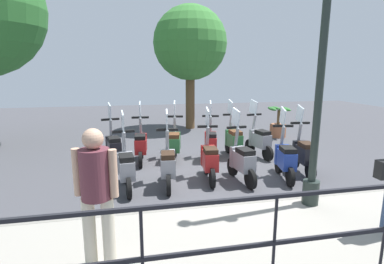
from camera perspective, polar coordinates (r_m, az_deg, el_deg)
ground_plane at (r=7.20m, az=4.26°, el=-7.19°), size 28.00×28.00×0.00m
promenade_walkway at (r=4.49m, az=15.97°, el=-18.91°), size 2.20×20.00×0.15m
fence_railing at (r=3.33m, az=25.36°, el=-14.95°), size 0.04×16.03×1.07m
lamp_post_near at (r=5.04m, az=23.13°, el=7.81°), size 0.26×0.90×4.32m
pedestrian_distant at (r=3.42m, az=-17.78°, el=-10.25°), size 0.40×0.47×1.59m
tree_distant at (r=12.06m, az=-0.37°, el=16.46°), size 2.85×2.85×4.78m
potted_palm at (r=10.98m, az=16.08°, el=1.38°), size 1.06×0.66×1.05m
scooter_near_0 at (r=7.24m, az=20.44°, el=-3.81°), size 1.23×0.44×1.54m
scooter_near_1 at (r=6.73m, az=17.30°, el=-4.75°), size 1.22×0.49×1.54m
scooter_near_2 at (r=6.37m, az=9.42°, el=-5.28°), size 1.23×0.44×1.54m
scooter_near_3 at (r=6.37m, az=3.30°, el=-5.13°), size 1.23×0.44×1.54m
scooter_near_4 at (r=6.04m, az=-4.62°, el=-6.11°), size 1.23×0.44×1.54m
scooter_near_5 at (r=6.00m, az=-12.44°, el=-6.49°), size 1.23×0.44×1.54m
scooter_far_0 at (r=8.29m, az=12.66°, el=-1.43°), size 1.22×0.48×1.54m
scooter_far_1 at (r=8.16m, az=7.90°, el=-1.46°), size 1.23×0.44×1.54m
scooter_far_2 at (r=7.83m, az=3.56°, el=-1.93°), size 1.22×0.50×1.54m
scooter_far_3 at (r=7.75m, az=-3.35°, el=-2.07°), size 1.22×0.48×1.54m
scooter_far_4 at (r=7.69m, az=-9.74°, el=-2.34°), size 1.23×0.44×1.54m
scooter_far_5 at (r=7.56m, az=-14.74°, el=-2.81°), size 1.22×0.49×1.54m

